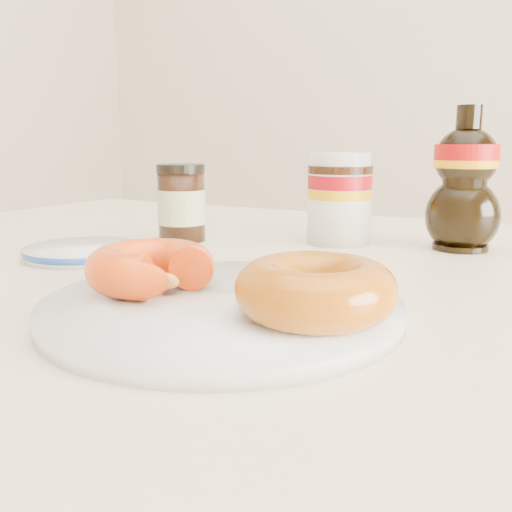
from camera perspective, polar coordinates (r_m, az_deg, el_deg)
The scene contains 8 objects.
dining_table at distance 0.55m, azimuth 8.39°, elevation -10.81°, with size 1.40×0.90×0.75m.
plate at distance 0.41m, azimuth -3.39°, elevation -5.06°, with size 0.26×0.26×0.01m.
donut_bitten at distance 0.44m, azimuth -10.47°, elevation -1.12°, with size 0.10×0.10×0.03m, color #D4450C.
donut_whole at distance 0.36m, azimuth 5.95°, elevation -3.34°, with size 0.10×0.10×0.04m, color #A4500A.
nutella_jar at distance 0.70m, azimuth 8.35°, elevation 6.08°, with size 0.08×0.08×0.11m.
syrup_bottle at distance 0.69m, azimuth 20.15°, elevation 7.24°, with size 0.08×0.07×0.16m, color black, non-canonical shape.
dark_jar at distance 0.72m, azimuth -7.47°, elevation 5.20°, with size 0.06×0.06×0.10m.
blue_rim_saucer at distance 0.64m, azimuth -16.82°, elevation 0.49°, with size 0.13×0.13×0.01m.
Camera 1 is at (0.17, -0.38, 0.87)m, focal length 40.00 mm.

